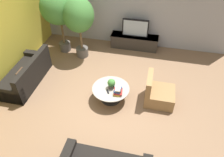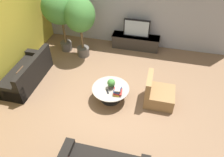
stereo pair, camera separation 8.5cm
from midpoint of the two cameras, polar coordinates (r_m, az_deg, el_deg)
ground_plane at (r=6.29m, az=-1.28°, el=-5.74°), size 24.00×24.00×0.00m
back_wall_stone at (r=8.13m, az=4.24°, el=18.55°), size 7.40×0.12×3.00m
media_console at (r=8.37m, az=5.56°, el=9.63°), size 1.76×0.50×0.50m
television at (r=8.09m, az=5.81°, el=12.98°), size 0.94×0.13×0.64m
coffee_table at (r=6.12m, az=-0.70°, el=-3.40°), size 1.04×1.04×0.42m
couch_by_wall at (r=7.19m, az=-21.78°, el=0.88°), size 0.84×1.91×0.84m
armchair_wicker at (r=6.21m, az=11.48°, el=-3.94°), size 0.80×0.76×0.86m
potted_palm_tall at (r=7.75m, az=-14.03°, el=17.34°), size 1.24×1.24×2.24m
potted_palm_corner at (r=7.35m, az=-9.05°, el=15.59°), size 1.01×1.01×2.13m
potted_plant_tabletop at (r=5.95m, az=-0.58°, el=-1.34°), size 0.22×0.22×0.29m
book_stack at (r=5.84m, az=1.15°, el=-3.23°), size 0.25×0.30×0.19m
remote_black at (r=5.93m, az=-1.57°, el=-3.43°), size 0.11×0.16×0.02m
remote_silver at (r=6.30m, az=-0.00°, el=-0.24°), size 0.09×0.16×0.02m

